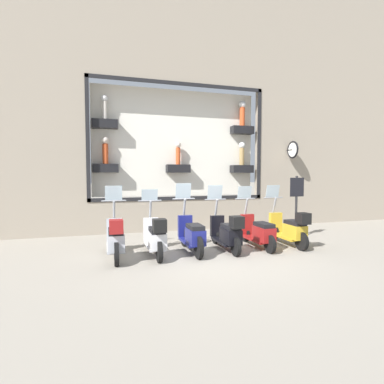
{
  "coord_description": "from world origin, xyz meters",
  "views": [
    {
      "loc": [
        -6.48,
        2.49,
        1.92
      ],
      "look_at": [
        1.9,
        0.03,
        1.41
      ],
      "focal_mm": 28.0,
      "sensor_mm": 36.0,
      "label": 1
    }
  ],
  "objects_px": {
    "scooter_black_2": "(227,233)",
    "scooter_navy_3": "(192,235)",
    "scooter_white_4": "(155,237)",
    "scooter_yellow_0": "(290,229)",
    "shop_sign_post": "(296,205)",
    "scooter_red_1": "(258,232)",
    "scooter_silver_5": "(115,239)"
  },
  "relations": [
    {
      "from": "scooter_navy_3",
      "to": "shop_sign_post",
      "type": "relative_size",
      "value": 0.96
    },
    {
      "from": "scooter_yellow_0",
      "to": "scooter_white_4",
      "type": "bearing_deg",
      "value": 90.04
    },
    {
      "from": "scooter_black_2",
      "to": "scooter_white_4",
      "type": "relative_size",
      "value": 1.0
    },
    {
      "from": "scooter_red_1",
      "to": "shop_sign_post",
      "type": "relative_size",
      "value": 0.95
    },
    {
      "from": "scooter_yellow_0",
      "to": "shop_sign_post",
      "type": "xyz_separation_m",
      "value": [
        0.64,
        -0.64,
        0.56
      ]
    },
    {
      "from": "scooter_red_1",
      "to": "scooter_silver_5",
      "type": "bearing_deg",
      "value": 90.86
    },
    {
      "from": "shop_sign_post",
      "to": "scooter_black_2",
      "type": "bearing_deg",
      "value": 104.65
    },
    {
      "from": "scooter_red_1",
      "to": "scooter_white_4",
      "type": "xyz_separation_m",
      "value": [
        -0.06,
        2.72,
        0.05
      ]
    },
    {
      "from": "scooter_yellow_0",
      "to": "scooter_red_1",
      "type": "height_order",
      "value": "scooter_yellow_0"
    },
    {
      "from": "scooter_yellow_0",
      "to": "scooter_black_2",
      "type": "xyz_separation_m",
      "value": [
        -0.0,
        1.81,
        -0.01
      ]
    },
    {
      "from": "scooter_navy_3",
      "to": "shop_sign_post",
      "type": "xyz_separation_m",
      "value": [
        0.57,
        -3.36,
        0.58
      ]
    },
    {
      "from": "scooter_silver_5",
      "to": "scooter_white_4",
      "type": "bearing_deg",
      "value": -90.59
    },
    {
      "from": "scooter_silver_5",
      "to": "scooter_yellow_0",
      "type": "bearing_deg",
      "value": -90.09
    },
    {
      "from": "scooter_yellow_0",
      "to": "scooter_red_1",
      "type": "bearing_deg",
      "value": 86.15
    },
    {
      "from": "shop_sign_post",
      "to": "scooter_white_4",
      "type": "bearing_deg",
      "value": 98.54
    },
    {
      "from": "scooter_black_2",
      "to": "scooter_navy_3",
      "type": "xyz_separation_m",
      "value": [
        0.07,
        0.91,
        -0.02
      ]
    },
    {
      "from": "scooter_red_1",
      "to": "scooter_white_4",
      "type": "bearing_deg",
      "value": 91.34
    },
    {
      "from": "scooter_white_4",
      "to": "shop_sign_post",
      "type": "height_order",
      "value": "shop_sign_post"
    },
    {
      "from": "scooter_black_2",
      "to": "scooter_white_4",
      "type": "distance_m",
      "value": 1.81
    },
    {
      "from": "scooter_red_1",
      "to": "scooter_silver_5",
      "type": "height_order",
      "value": "scooter_silver_5"
    },
    {
      "from": "scooter_silver_5",
      "to": "shop_sign_post",
      "type": "xyz_separation_m",
      "value": [
        0.63,
        -5.17,
        0.55
      ]
    },
    {
      "from": "scooter_silver_5",
      "to": "shop_sign_post",
      "type": "bearing_deg",
      "value": -83.04
    },
    {
      "from": "scooter_red_1",
      "to": "scooter_black_2",
      "type": "height_order",
      "value": "scooter_black_2"
    },
    {
      "from": "scooter_yellow_0",
      "to": "scooter_silver_5",
      "type": "xyz_separation_m",
      "value": [
        0.01,
        4.53,
        0.01
      ]
    },
    {
      "from": "scooter_red_1",
      "to": "scooter_white_4",
      "type": "relative_size",
      "value": 1.0
    },
    {
      "from": "shop_sign_post",
      "to": "scooter_silver_5",
      "type": "bearing_deg",
      "value": 96.96
    },
    {
      "from": "scooter_red_1",
      "to": "scooter_white_4",
      "type": "height_order",
      "value": "scooter_red_1"
    },
    {
      "from": "scooter_black_2",
      "to": "scooter_navy_3",
      "type": "height_order",
      "value": "scooter_navy_3"
    },
    {
      "from": "scooter_red_1",
      "to": "scooter_black_2",
      "type": "bearing_deg",
      "value": 94.05
    },
    {
      "from": "scooter_red_1",
      "to": "scooter_silver_5",
      "type": "distance_m",
      "value": 3.63
    },
    {
      "from": "scooter_navy_3",
      "to": "scooter_white_4",
      "type": "height_order",
      "value": "scooter_navy_3"
    },
    {
      "from": "scooter_yellow_0",
      "to": "scooter_red_1",
      "type": "distance_m",
      "value": 0.91
    }
  ]
}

